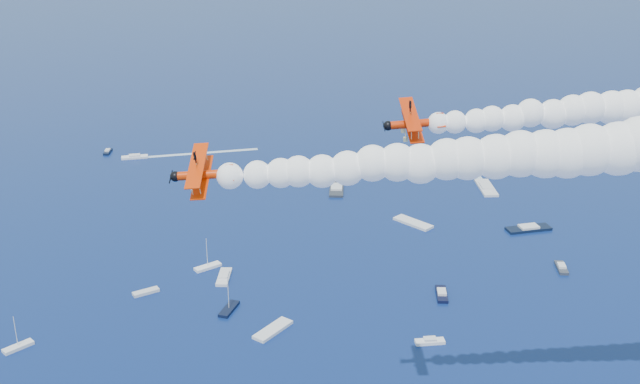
# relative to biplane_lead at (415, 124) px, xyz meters

# --- Properties ---
(biplane_lead) EXTENTS (10.05, 11.67, 8.10)m
(biplane_lead) POSITION_rel_biplane_lead_xyz_m (0.00, 0.00, 0.00)
(biplane_lead) COLOR red
(biplane_trail) EXTENTS (8.47, 10.11, 7.65)m
(biplane_trail) POSITION_rel_biplane_lead_xyz_m (-22.24, -24.47, 0.42)
(biplane_trail) COLOR red
(smoke_trail_lead) EXTENTS (51.23, 22.98, 9.77)m
(smoke_trail_lead) POSITION_rel_biplane_lead_xyz_m (24.67, 4.61, 1.87)
(smoke_trail_lead) COLOR white
(smoke_trail_trail) EXTENTS (50.92, 17.52, 9.77)m
(smoke_trail_trail) POSITION_rel_biplane_lead_xyz_m (2.67, -21.38, 2.29)
(smoke_trail_trail) COLOR white
(spectator_boats) EXTENTS (198.58, 158.83, 0.70)m
(spectator_boats) POSITION_rel_biplane_lead_xyz_m (-13.71, 70.45, -57.22)
(spectator_boats) COLOR silver
(spectator_boats) RESTS_ON ground
(boat_wakes) EXTENTS (140.05, 194.01, 0.04)m
(boat_wakes) POSITION_rel_biplane_lead_xyz_m (-63.07, 75.70, -57.54)
(boat_wakes) COLOR white
(boat_wakes) RESTS_ON ground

